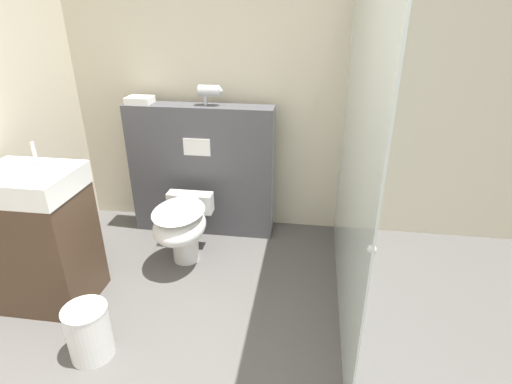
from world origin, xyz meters
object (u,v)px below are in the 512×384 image
object	(u,v)px
toilet	(182,226)
hair_drier	(210,91)
waste_bin	(89,332)
sink_vanity	(41,238)

from	to	relation	value
toilet	hair_drier	size ratio (longest dim) A/B	3.00
hair_drier	waste_bin	bearing A→B (deg)	-103.82
waste_bin	sink_vanity	bearing A→B (deg)	139.80
sink_vanity	hair_drier	bearing A→B (deg)	50.77
sink_vanity	waste_bin	bearing A→B (deg)	-40.20
sink_vanity	hair_drier	size ratio (longest dim) A/B	5.52
hair_drier	waste_bin	world-z (taller)	hair_drier
sink_vanity	hair_drier	distance (m)	1.59
hair_drier	sink_vanity	bearing A→B (deg)	-129.23
toilet	hair_drier	bearing A→B (deg)	76.92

